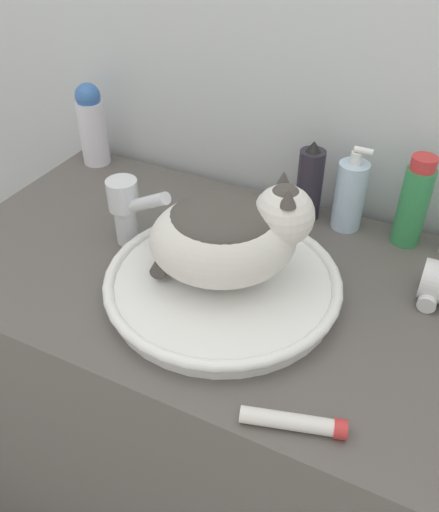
{
  "coord_description": "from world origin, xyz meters",
  "views": [
    {
      "loc": [
        0.37,
        -0.4,
        1.53
      ],
      "look_at": [
        0.05,
        0.24,
        0.98
      ],
      "focal_mm": 38.0,
      "sensor_mm": 36.0,
      "label": 1
    }
  ],
  "objects_px": {
    "hairspray_can_black": "(310,183)",
    "soap_pump_bottle": "(350,195)",
    "shampoo_bottle_tall": "(414,203)",
    "cream_tube": "(295,422)",
    "faucet": "(127,207)",
    "lotion_bottle_white": "(92,125)",
    "cat": "(230,233)"
  },
  "relations": [
    {
      "from": "faucet",
      "to": "lotion_bottle_white",
      "type": "xyz_separation_m",
      "value": [
        -0.27,
        0.25,
        0.01
      ]
    },
    {
      "from": "shampoo_bottle_tall",
      "to": "lotion_bottle_white",
      "type": "relative_size",
      "value": 0.94
    },
    {
      "from": "faucet",
      "to": "shampoo_bottle_tall",
      "type": "distance_m",
      "value": 0.55
    },
    {
      "from": "shampoo_bottle_tall",
      "to": "soap_pump_bottle",
      "type": "height_order",
      "value": "shampoo_bottle_tall"
    },
    {
      "from": "lotion_bottle_white",
      "to": "cat",
      "type": "bearing_deg",
      "value": -30.23
    },
    {
      "from": "shampoo_bottle_tall",
      "to": "lotion_bottle_white",
      "type": "height_order",
      "value": "lotion_bottle_white"
    },
    {
      "from": "cat",
      "to": "hairspray_can_black",
      "type": "xyz_separation_m",
      "value": [
        0.04,
        0.3,
        -0.05
      ]
    },
    {
      "from": "shampoo_bottle_tall",
      "to": "hairspray_can_black",
      "type": "bearing_deg",
      "value": 180.0
    },
    {
      "from": "faucet",
      "to": "hairspray_can_black",
      "type": "distance_m",
      "value": 0.38
    },
    {
      "from": "lotion_bottle_white",
      "to": "cream_tube",
      "type": "relative_size",
      "value": 1.36
    },
    {
      "from": "cat",
      "to": "cream_tube",
      "type": "relative_size",
      "value": 2.07
    },
    {
      "from": "faucet",
      "to": "shampoo_bottle_tall",
      "type": "relative_size",
      "value": 0.83
    },
    {
      "from": "faucet",
      "to": "lotion_bottle_white",
      "type": "height_order",
      "value": "lotion_bottle_white"
    },
    {
      "from": "faucet",
      "to": "lotion_bottle_white",
      "type": "relative_size",
      "value": 0.78
    },
    {
      "from": "faucet",
      "to": "cream_tube",
      "type": "bearing_deg",
      "value": -17.73
    },
    {
      "from": "hairspray_can_black",
      "to": "cream_tube",
      "type": "relative_size",
      "value": 1.19
    },
    {
      "from": "faucet",
      "to": "hairspray_can_black",
      "type": "relative_size",
      "value": 0.9
    },
    {
      "from": "hairspray_can_black",
      "to": "soap_pump_bottle",
      "type": "distance_m",
      "value": 0.09
    },
    {
      "from": "soap_pump_bottle",
      "to": "cream_tube",
      "type": "height_order",
      "value": "soap_pump_bottle"
    },
    {
      "from": "lotion_bottle_white",
      "to": "cream_tube",
      "type": "bearing_deg",
      "value": -35.7
    },
    {
      "from": "soap_pump_bottle",
      "to": "cream_tube",
      "type": "relative_size",
      "value": 1.24
    },
    {
      "from": "hairspray_can_black",
      "to": "lotion_bottle_white",
      "type": "bearing_deg",
      "value": 180.0
    },
    {
      "from": "shampoo_bottle_tall",
      "to": "cream_tube",
      "type": "distance_m",
      "value": 0.52
    },
    {
      "from": "cat",
      "to": "soap_pump_bottle",
      "type": "bearing_deg",
      "value": 38.18
    },
    {
      "from": "cat",
      "to": "lotion_bottle_white",
      "type": "xyz_separation_m",
      "value": [
        -0.51,
        0.3,
        -0.03
      ]
    },
    {
      "from": "faucet",
      "to": "hairspray_can_black",
      "type": "bearing_deg",
      "value": 54.68
    },
    {
      "from": "cream_tube",
      "to": "shampoo_bottle_tall",
      "type": "bearing_deg",
      "value": 84.81
    },
    {
      "from": "faucet",
      "to": "shampoo_bottle_tall",
      "type": "height_order",
      "value": "shampoo_bottle_tall"
    },
    {
      "from": "cream_tube",
      "to": "lotion_bottle_white",
      "type": "bearing_deg",
      "value": 144.3
    },
    {
      "from": "cat",
      "to": "shampoo_bottle_tall",
      "type": "xyz_separation_m",
      "value": [
        0.25,
        0.3,
        -0.04
      ]
    },
    {
      "from": "faucet",
      "to": "soap_pump_bottle",
      "type": "relative_size",
      "value": 0.86
    },
    {
      "from": "shampoo_bottle_tall",
      "to": "lotion_bottle_white",
      "type": "distance_m",
      "value": 0.76
    }
  ]
}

